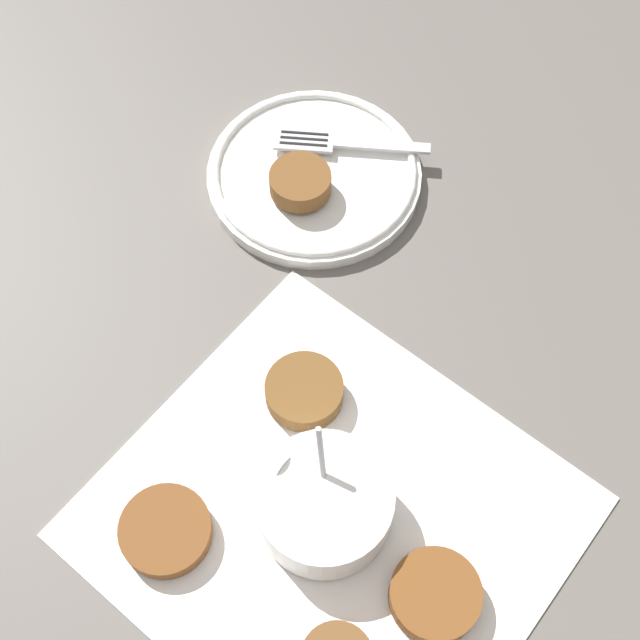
% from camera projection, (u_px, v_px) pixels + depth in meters
% --- Properties ---
extents(ground_plane, '(4.00, 4.00, 0.00)m').
position_uv_depth(ground_plane, '(341.00, 504.00, 0.75)').
color(ground_plane, '#605B56').
extents(napkin, '(0.38, 0.35, 0.00)m').
position_uv_depth(napkin, '(327.00, 514.00, 0.75)').
color(napkin, white).
rests_on(napkin, ground_plane).
extents(sauce_bowl, '(0.12, 0.11, 0.10)m').
position_uv_depth(sauce_bowl, '(323.00, 504.00, 0.72)').
color(sauce_bowl, white).
rests_on(sauce_bowl, napkin).
extents(fritter_0, '(0.07, 0.07, 0.02)m').
position_uv_depth(fritter_0, '(304.00, 391.00, 0.79)').
color(fritter_0, brown).
rests_on(fritter_0, napkin).
extents(fritter_2, '(0.07, 0.07, 0.02)m').
position_uv_depth(fritter_2, '(435.00, 595.00, 0.70)').
color(fritter_2, brown).
rests_on(fritter_2, napkin).
extents(fritter_3, '(0.08, 0.08, 0.02)m').
position_uv_depth(fritter_3, '(166.00, 531.00, 0.73)').
color(fritter_3, brown).
rests_on(fritter_3, napkin).
extents(serving_plate, '(0.22, 0.22, 0.02)m').
position_uv_depth(serving_plate, '(314.00, 174.00, 0.91)').
color(serving_plate, white).
rests_on(serving_plate, ground_plane).
extents(fritter_on_plate, '(0.06, 0.06, 0.02)m').
position_uv_depth(fritter_on_plate, '(300.00, 182.00, 0.88)').
color(fritter_on_plate, brown).
rests_on(fritter_on_plate, serving_plate).
extents(fork, '(0.15, 0.10, 0.00)m').
position_uv_depth(fork, '(335.00, 142.00, 0.91)').
color(fork, silver).
rests_on(fork, serving_plate).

